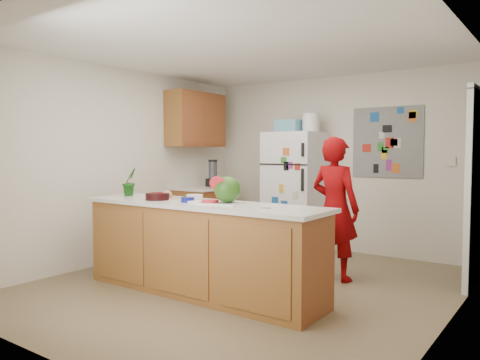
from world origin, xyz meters
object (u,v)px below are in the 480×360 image
Objects in this scene: refrigerator at (295,192)px; person at (335,208)px; watermelon at (228,189)px; cherry_bowl at (157,197)px.

refrigerator is 1.57m from person.
refrigerator is 2.42m from watermelon.
refrigerator is 2.48m from cherry_bowl.
watermelon is 0.84m from cherry_bowl.
person is at bearing 44.51° from cherry_bowl.
cherry_bowl is at bearing -171.80° from watermelon.
person reaches higher than cherry_bowl.
refrigerator reaches higher than person.
refrigerator is at bearing 83.87° from cherry_bowl.
watermelon is 1.04× the size of cherry_bowl.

